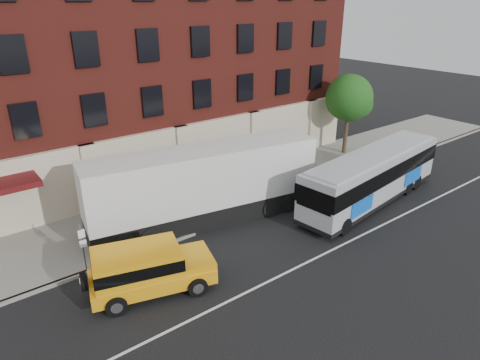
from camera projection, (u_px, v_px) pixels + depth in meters
ground at (314, 268)px, 19.85m from camera, size 120.00×120.00×0.00m
sidewalk at (207, 200)px, 26.38m from camera, size 60.00×6.00×0.15m
kerb at (236, 218)px, 24.20m from camera, size 60.00×0.25×0.15m
lane_line at (306, 263)px, 20.22m from camera, size 60.00×0.12×0.01m
building at (140, 61)px, 29.19m from camera, size 30.00×12.10×15.00m
sign_pole at (83, 245)px, 19.01m from camera, size 0.30×0.20×2.50m
street_tree at (350, 100)px, 32.60m from camera, size 3.60×3.60×6.20m
city_bus at (372, 175)px, 25.57m from camera, size 12.02×3.91×3.23m
yellow_suv at (146, 268)px, 17.82m from camera, size 5.61×3.48×2.09m
shipping_container at (204, 186)px, 23.26m from camera, size 13.07×4.79×4.27m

